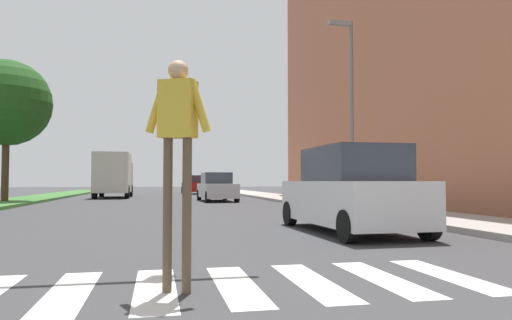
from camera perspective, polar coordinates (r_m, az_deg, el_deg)
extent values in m
plane|color=#38383A|center=(28.17, -11.93, -4.91)|extent=(140.00, 140.00, 0.00)
cube|color=silver|center=(5.56, -21.71, -14.66)|extent=(0.45, 2.20, 0.01)
cube|color=silver|center=(5.48, -12.08, -14.96)|extent=(0.45, 2.20, 0.01)
cube|color=silver|center=(5.56, -2.43, -14.84)|extent=(0.45, 2.20, 0.01)
cube|color=silver|center=(5.77, 6.71, -14.37)|extent=(0.45, 2.20, 0.01)
cube|color=silver|center=(6.11, 14.97, -13.63)|extent=(0.45, 2.20, 0.01)
cube|color=silver|center=(6.56, 22.18, -12.76)|extent=(0.45, 2.20, 0.01)
cube|color=#386B2D|center=(27.24, -28.08, -4.59)|extent=(2.89, 64.00, 0.15)
cylinder|color=#4C3823|center=(27.85, -28.06, -0.48)|extent=(0.36, 0.36, 3.79)
sphere|color=#1E4C19|center=(28.13, -27.92, 6.14)|extent=(4.51, 4.51, 4.51)
cube|color=#9E9991|center=(27.41, 5.45, -4.86)|extent=(3.00, 64.00, 0.15)
cylinder|color=slate|center=(19.41, 11.52, 5.54)|extent=(0.14, 0.14, 7.50)
cube|color=gray|center=(20.06, 10.06, 15.98)|extent=(0.90, 0.24, 0.16)
cylinder|color=brown|center=(5.09, -8.36, -6.61)|extent=(0.13, 0.13, 1.65)
cylinder|color=brown|center=(5.17, -10.65, -6.52)|extent=(0.13, 0.13, 1.65)
cube|color=gold|center=(5.17, -9.42, 6.08)|extent=(0.45, 0.38, 0.62)
cylinder|color=gold|center=(5.09, -6.90, 6.55)|extent=(0.28, 0.19, 0.58)
cylinder|color=gold|center=(5.27, -11.85, 6.27)|extent=(0.28, 0.19, 0.58)
sphere|color=tan|center=(5.25, -9.39, 10.61)|extent=(0.29, 0.29, 0.22)
cube|color=silver|center=(11.25, 11.19, -4.98)|extent=(2.00, 4.64, 0.96)
cube|color=#2D333D|center=(11.04, 11.65, -0.48)|extent=(1.73, 2.57, 0.79)
cylinder|color=black|center=(12.69, 4.12, -6.46)|extent=(0.23, 0.64, 0.64)
cylinder|color=black|center=(13.31, 11.34, -6.23)|extent=(0.23, 0.64, 0.64)
cylinder|color=black|center=(9.24, 11.03, -7.89)|extent=(0.23, 0.64, 0.64)
cylinder|color=black|center=(10.07, 20.17, -7.33)|extent=(0.23, 0.64, 0.64)
cube|color=#B7B7BC|center=(27.83, -4.75, -3.70)|extent=(1.96, 4.66, 0.80)
cube|color=#2D333D|center=(28.05, -4.82, -2.20)|extent=(1.65, 2.13, 0.66)
cylinder|color=black|center=(26.17, -2.33, -4.44)|extent=(0.24, 0.65, 0.64)
cylinder|color=black|center=(25.89, -5.88, -4.45)|extent=(0.24, 0.65, 0.64)
cylinder|color=black|center=(29.80, -3.78, -4.21)|extent=(0.24, 0.65, 0.64)
cylinder|color=black|center=(29.55, -6.90, -4.21)|extent=(0.24, 0.65, 0.64)
cube|color=maroon|center=(43.58, -7.55, -3.26)|extent=(2.00, 4.44, 0.81)
cube|color=#2D333D|center=(43.79, -7.58, -2.29)|extent=(1.66, 2.04, 0.67)
cylinder|color=black|center=(41.99, -6.15, -3.72)|extent=(0.25, 0.65, 0.64)
cylinder|color=black|center=(41.78, -8.35, -3.71)|extent=(0.25, 0.65, 0.64)
cylinder|color=black|center=(45.40, -6.82, -3.62)|extent=(0.25, 0.65, 0.64)
cylinder|color=black|center=(45.20, -8.85, -3.62)|extent=(0.25, 0.65, 0.64)
cube|color=gray|center=(37.14, -16.53, -2.04)|extent=(2.30, 2.00, 2.20)
cube|color=beige|center=(34.06, -16.95, -1.49)|extent=(2.30, 4.20, 2.70)
cylinder|color=black|center=(37.25, -18.16, -3.55)|extent=(0.30, 0.90, 0.90)
cylinder|color=black|center=(37.08, -14.93, -3.60)|extent=(0.30, 0.90, 0.90)
cylinder|color=black|center=(33.13, -18.95, -3.68)|extent=(0.30, 0.90, 0.90)
cylinder|color=black|center=(32.94, -15.31, -3.74)|extent=(0.30, 0.90, 0.90)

